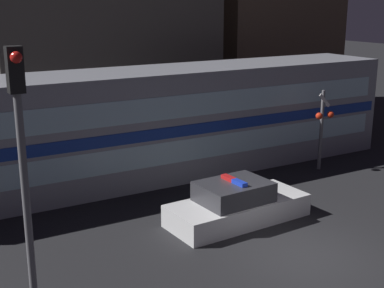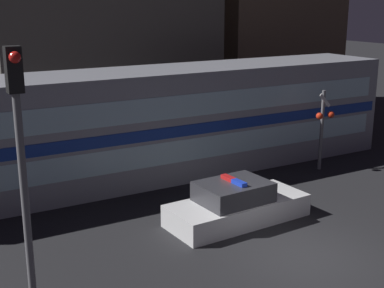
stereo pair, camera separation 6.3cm
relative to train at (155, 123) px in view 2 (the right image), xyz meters
name	(u,v)px [view 2 (the right image)]	position (x,y,z in m)	size (l,w,h in m)	color
ground_plane	(304,257)	(0.33, -8.18, -2.04)	(120.00, 120.00, 0.00)	black
train	(155,123)	(0.00, 0.00, 0.00)	(20.26, 3.19, 4.08)	gray
police_car	(236,205)	(0.13, -5.31, -1.53)	(4.49, 2.01, 1.40)	silver
crossing_signal_near	(323,124)	(5.99, -2.70, -0.16)	(0.86, 0.35, 3.20)	slate
traffic_light_corner	(21,152)	(-6.50, -7.27, 1.59)	(0.30, 0.46, 5.72)	slate
building_left	(100,30)	(0.95, 8.09, 3.07)	(10.92, 5.99, 10.22)	#47423D
building_center	(274,21)	(12.12, 8.38, 3.34)	(8.05, 4.19, 10.77)	brown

